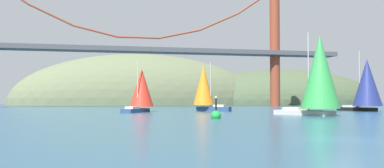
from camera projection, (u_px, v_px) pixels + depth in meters
The scene contains 9 objects.
ground_plane at pixel (342, 140), 23.04m from camera, with size 360.00×360.00×0.00m, color navy.
headland_center at pixel (140, 105), 155.48m from camera, with size 88.74×44.00×35.73m, color #5B6647.
headland_right at pixel (284, 104), 168.16m from camera, with size 78.47×44.00×26.76m, color #425138.
suspension_bridge at pixel (138, 47), 115.95m from camera, with size 113.25×6.00×33.49m.
sailboat_navy_sail at pixel (367, 84), 74.71m from camera, with size 5.80×9.06×10.30m.
sailboat_scarlet_sail at pixel (141, 89), 70.37m from camera, with size 6.35×7.45×8.14m.
sailboat_orange_sail at pixel (204, 87), 75.72m from camera, with size 6.72×5.91×8.46m.
sailboat_green_sail at pixel (319, 74), 55.56m from camera, with size 7.08×9.79×10.68m.
channel_buoy at pixel (216, 115), 47.56m from camera, with size 1.10×1.10×2.64m.
Camera 1 is at (-12.95, -20.70, 2.14)m, focal length 41.29 mm.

